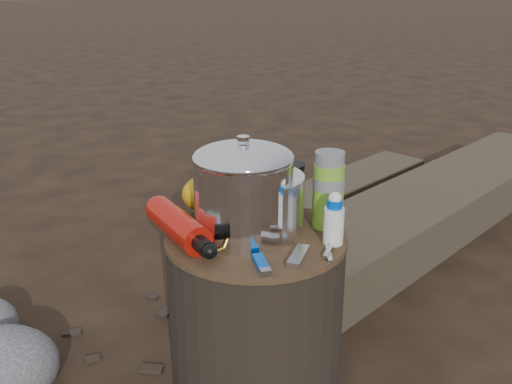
{
  "coord_description": "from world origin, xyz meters",
  "views": [
    {
      "loc": [
        -0.18,
        -1.17,
        0.92
      ],
      "look_at": [
        0.0,
        0.0,
        0.48
      ],
      "focal_mm": 40.31,
      "sensor_mm": 36.0,
      "label": 1
    }
  ],
  "objects": [
    {
      "name": "lighter",
      "position": [
        -0.01,
        -0.15,
        0.38
      ],
      "size": [
        0.03,
        0.09,
        0.02
      ],
      "primitive_type": "cube",
      "rotation": [
        0.0,
        0.0,
        0.06
      ],
      "color": "#0047BB",
      "rests_on": "stump"
    },
    {
      "name": "camping_pot",
      "position": [
        -0.03,
        0.0,
        0.49
      ],
      "size": [
        0.22,
        0.22,
        0.22
      ],
      "primitive_type": "cylinder",
      "color": "silver",
      "rests_on": "stump"
    },
    {
      "name": "multitool",
      "position": [
        0.07,
        -0.13,
        0.38
      ],
      "size": [
        0.07,
        0.1,
        0.01
      ],
      "primitive_type": "cube",
      "rotation": [
        0.0,
        0.0,
        -0.48
      ],
      "color": "silver",
      "rests_on": "stump"
    },
    {
      "name": "food_pouch",
      "position": [
        0.0,
        0.15,
        0.44
      ],
      "size": [
        0.1,
        0.02,
        0.12
      ],
      "primitive_type": "cube",
      "rotation": [
        0.0,
        0.0,
        0.01
      ],
      "color": "#181B4C",
      "rests_on": "stump"
    },
    {
      "name": "squeeze_bottle",
      "position": [
        0.16,
        -0.07,
        0.43
      ],
      "size": [
        0.04,
        0.04,
        0.1
      ],
      "primitive_type": "cylinder",
      "color": "silver",
      "rests_on": "stump"
    },
    {
      "name": "travel_mug",
      "position": [
        0.09,
        0.12,
        0.44
      ],
      "size": [
        0.08,
        0.08,
        0.12
      ],
      "primitive_type": "cylinder",
      "color": "black",
      "rests_on": "stump"
    },
    {
      "name": "thermos",
      "position": [
        0.17,
        0.03,
        0.47
      ],
      "size": [
        0.07,
        0.07,
        0.18
      ],
      "primitive_type": "cylinder",
      "color": "#6EA82B",
      "rests_on": "stump"
    },
    {
      "name": "log_small",
      "position": [
        0.49,
        1.06,
        0.05
      ],
      "size": [
        1.09,
        0.91,
        0.1
      ],
      "primitive_type": "cube",
      "rotation": [
        0.0,
        0.0,
        -0.92
      ],
      "color": "#3C3427",
      "rests_on": "ground"
    },
    {
      "name": "stuff_sack",
      "position": [
        -0.09,
        0.15,
        0.43
      ],
      "size": [
        0.14,
        0.12,
        0.1
      ],
      "primitive_type": "ellipsoid",
      "color": "gold",
      "rests_on": "stump"
    },
    {
      "name": "log_main",
      "position": [
        0.82,
        0.77,
        0.09
      ],
      "size": [
        1.82,
        1.51,
        0.17
      ],
      "primitive_type": "cube",
      "rotation": [
        0.0,
        0.0,
        -0.92
      ],
      "color": "#3C3427",
      "rests_on": "ground"
    },
    {
      "name": "ground",
      "position": [
        0.0,
        0.0,
        0.0
      ],
      "size": [
        60.0,
        60.0,
        0.0
      ],
      "primitive_type": "plane",
      "color": "black",
      "rests_on": "ground"
    },
    {
      "name": "fuel_bottle",
      "position": [
        -0.17,
        0.01,
        0.41
      ],
      "size": [
        0.17,
        0.28,
        0.07
      ],
      "primitive_type": null,
      "rotation": [
        0.0,
        0.0,
        0.39
      ],
      "color": "red",
      "rests_on": "stump"
    },
    {
      "name": "stump",
      "position": [
        0.0,
        0.0,
        0.19
      ],
      "size": [
        0.41,
        0.41,
        0.38
      ],
      "primitive_type": "cylinder",
      "color": "black",
      "rests_on": "ground"
    },
    {
      "name": "foil_windscreen",
      "position": [
        0.0,
        0.02,
        0.44
      ],
      "size": [
        0.22,
        0.22,
        0.13
      ],
      "primitive_type": "cylinder",
      "color": "silver",
      "rests_on": "stump"
    },
    {
      "name": "pot_grabber",
      "position": [
        0.14,
        -0.1,
        0.38
      ],
      "size": [
        0.07,
        0.13,
        0.01
      ],
      "primitive_type": null,
      "rotation": [
        0.0,
        0.0,
        -0.34
      ],
      "color": "silver",
      "rests_on": "stump"
    }
  ]
}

